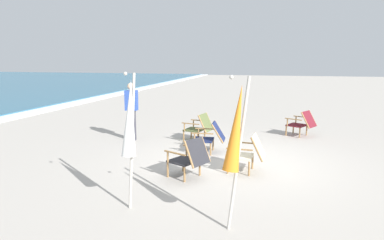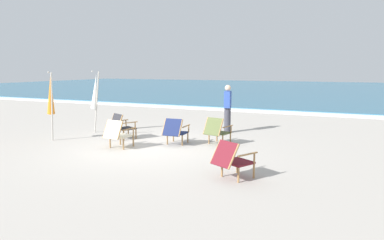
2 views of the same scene
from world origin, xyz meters
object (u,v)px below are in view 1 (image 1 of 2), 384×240
(beach_chair_front_left, at_px, (210,136))
(beach_chair_far_center, at_px, (200,126))
(beach_chair_back_right, at_px, (302,123))
(beach_chair_mid_center, at_px, (249,152))
(umbrella_furled_orange, at_px, (236,130))
(person_near_chairs, at_px, (132,111))
(umbrella_furled_white, at_px, (130,120))
(beach_chair_back_left, at_px, (190,157))

(beach_chair_front_left, bearing_deg, beach_chair_far_center, 25.46)
(beach_chair_back_right, relative_size, beach_chair_mid_center, 1.19)
(umbrella_furled_orange, bearing_deg, beach_chair_mid_center, 0.31)
(beach_chair_mid_center, height_order, person_near_chairs, person_near_chairs)
(beach_chair_back_right, height_order, umbrella_furled_orange, umbrella_furled_orange)
(beach_chair_back_right, xyz_separation_m, beach_chair_front_left, (-2.42, 2.31, -0.00))
(beach_chair_far_center, bearing_deg, umbrella_furled_white, 178.90)
(umbrella_furled_white, xyz_separation_m, umbrella_furled_orange, (-0.28, -1.65, -0.01))
(beach_chair_front_left, relative_size, beach_chair_back_left, 0.91)
(beach_chair_back_right, relative_size, umbrella_furled_orange, 0.45)
(person_near_chairs, bearing_deg, beach_chair_mid_center, -120.32)
(beach_chair_front_left, distance_m, umbrella_furled_white, 3.51)
(beach_chair_mid_center, relative_size, umbrella_furled_orange, 0.38)
(beach_chair_mid_center, distance_m, umbrella_furled_white, 2.81)
(umbrella_furled_orange, height_order, person_near_chairs, umbrella_furled_orange)
(beach_chair_back_left, bearing_deg, beach_chair_front_left, -0.84)
(beach_chair_back_right, xyz_separation_m, umbrella_furled_orange, (-6.02, 1.26, 0.95))
(beach_chair_far_center, height_order, beach_chair_back_left, beach_chair_back_left)
(beach_chair_mid_center, bearing_deg, umbrella_furled_orange, -179.69)
(umbrella_furled_white, relative_size, person_near_chairs, 1.30)
(beach_chair_far_center, distance_m, person_near_chairs, 1.96)
(umbrella_furled_white, bearing_deg, umbrella_furled_orange, -99.78)
(beach_chair_back_right, distance_m, beach_chair_back_left, 4.90)
(beach_chair_far_center, xyz_separation_m, beach_chair_mid_center, (-2.32, -1.55, 0.00))
(beach_chair_far_center, bearing_deg, beach_chair_back_left, -170.68)
(beach_chair_back_right, height_order, person_near_chairs, person_near_chairs)
(beach_chair_front_left, relative_size, umbrella_furled_orange, 0.38)
(beach_chair_mid_center, bearing_deg, beach_chair_back_right, -19.11)
(beach_chair_mid_center, xyz_separation_m, umbrella_furled_white, (-2.08, 1.64, 0.96))
(umbrella_furled_orange, distance_m, person_near_chairs, 5.61)
(beach_chair_back_right, relative_size, person_near_chairs, 0.58)
(beach_chair_back_left, bearing_deg, person_near_chairs, 41.86)
(beach_chair_back_left, bearing_deg, umbrella_furled_orange, -147.90)
(beach_chair_back_left, relative_size, person_near_chairs, 0.54)
(beach_chair_back_right, bearing_deg, person_near_chairs, 109.22)
(beach_chair_mid_center, height_order, umbrella_furled_white, umbrella_furled_white)
(umbrella_furled_orange, bearing_deg, beach_chair_back_left, 32.10)
(beach_chair_mid_center, distance_m, umbrella_furled_orange, 2.55)
(beach_chair_front_left, distance_m, umbrella_furled_orange, 3.87)
(beach_chair_back_right, bearing_deg, beach_chair_back_left, 151.51)
(umbrella_furled_orange, relative_size, person_near_chairs, 1.29)
(beach_chair_back_left, bearing_deg, beach_chair_mid_center, -58.96)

